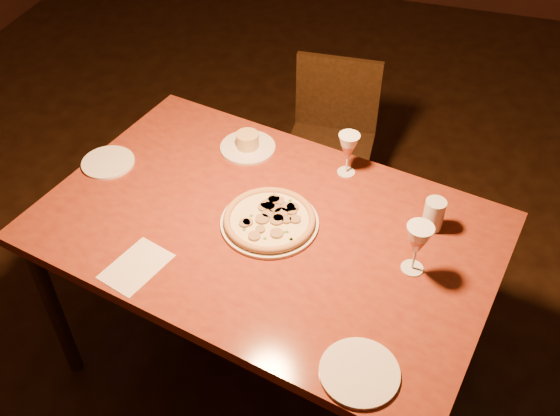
% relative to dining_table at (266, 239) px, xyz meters
% --- Properties ---
extents(floor, '(7.00, 7.00, 0.00)m').
position_rel_dining_table_xyz_m(floor, '(0.03, 0.24, -0.76)').
color(floor, black).
rests_on(floor, ground).
extents(dining_table, '(1.73, 1.30, 0.83)m').
position_rel_dining_table_xyz_m(dining_table, '(0.00, 0.00, 0.00)').
color(dining_table, maroon).
rests_on(dining_table, floor).
extents(chair_far, '(0.44, 0.44, 0.86)m').
position_rel_dining_table_xyz_m(chair_far, '(0.00, 1.01, -0.27)').
color(chair_far, black).
rests_on(chair_far, floor).
extents(pizza_plate, '(0.34, 0.34, 0.04)m').
position_rel_dining_table_xyz_m(pizza_plate, '(0.01, 0.01, 0.09)').
color(pizza_plate, silver).
rests_on(pizza_plate, dining_table).
extents(ramekin_saucer, '(0.22, 0.22, 0.07)m').
position_rel_dining_table_xyz_m(ramekin_saucer, '(-0.20, 0.39, 0.10)').
color(ramekin_saucer, silver).
rests_on(ramekin_saucer, dining_table).
extents(wine_glass_far, '(0.08, 0.08, 0.17)m').
position_rel_dining_table_xyz_m(wine_glass_far, '(0.20, 0.36, 0.16)').
color(wine_glass_far, '#C56952').
rests_on(wine_glass_far, dining_table).
extents(wine_glass_right, '(0.08, 0.08, 0.19)m').
position_rel_dining_table_xyz_m(wine_glass_right, '(0.51, -0.05, 0.17)').
color(wine_glass_right, '#C56952').
rests_on(wine_glass_right, dining_table).
extents(water_tumbler, '(0.07, 0.07, 0.12)m').
position_rel_dining_table_xyz_m(water_tumbler, '(0.54, 0.16, 0.13)').
color(water_tumbler, silver).
rests_on(water_tumbler, dining_table).
extents(side_plate_left, '(0.20, 0.20, 0.01)m').
position_rel_dining_table_xyz_m(side_plate_left, '(-0.68, 0.14, 0.08)').
color(side_plate_left, silver).
rests_on(side_plate_left, dining_table).
extents(side_plate_near, '(0.22, 0.22, 0.01)m').
position_rel_dining_table_xyz_m(side_plate_near, '(0.43, -0.48, 0.08)').
color(side_plate_near, silver).
rests_on(side_plate_near, dining_table).
extents(menu_card, '(0.20, 0.25, 0.00)m').
position_rel_dining_table_xyz_m(menu_card, '(-0.34, -0.31, 0.07)').
color(menu_card, silver).
rests_on(menu_card, dining_table).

